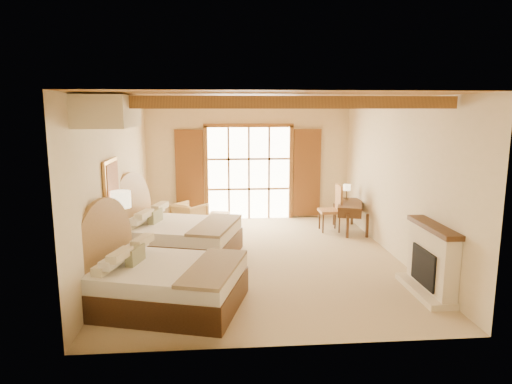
{
  "coord_description": "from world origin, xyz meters",
  "views": [
    {
      "loc": [
        -0.83,
        -8.83,
        2.99
      ],
      "look_at": [
        -0.08,
        0.2,
        1.33
      ],
      "focal_mm": 32.0,
      "sensor_mm": 36.0,
      "label": 1
    }
  ],
  "objects": [
    {
      "name": "painting",
      "position": [
        -2.7,
        -0.75,
        1.75
      ],
      "size": [
        0.06,
        0.95,
        0.75
      ],
      "color": "tan",
      "rests_on": "wall_left"
    },
    {
      "name": "floor",
      "position": [
        0.0,
        0.0,
        0.0
      ],
      "size": [
        7.0,
        7.0,
        0.0
      ],
      "primitive_type": "plane",
      "color": "#CBB48B",
      "rests_on": "ground"
    },
    {
      "name": "desk_lamp",
      "position": [
        2.43,
        2.39,
        1.0
      ],
      "size": [
        0.19,
        0.19,
        0.38
      ],
      "color": "#382B1A",
      "rests_on": "desk"
    },
    {
      "name": "desk_chair",
      "position": [
        1.92,
        1.96,
        0.36
      ],
      "size": [
        0.51,
        0.51,
        1.15
      ],
      "rotation": [
        0.0,
        0.0,
        0.01
      ],
      "color": "#AE864C",
      "rests_on": "floor"
    },
    {
      "name": "wall_left",
      "position": [
        -2.75,
        0.0,
        1.6
      ],
      "size": [
        0.0,
        7.0,
        7.0
      ],
      "primitive_type": "plane",
      "rotation": [
        1.57,
        0.0,
        1.57
      ],
      "color": "beige",
      "rests_on": "ground"
    },
    {
      "name": "wall_right",
      "position": [
        2.75,
        0.0,
        1.6
      ],
      "size": [
        0.0,
        7.0,
        7.0
      ],
      "primitive_type": "plane",
      "rotation": [
        1.57,
        0.0,
        -1.57
      ],
      "color": "beige",
      "rests_on": "ground"
    },
    {
      "name": "ottoman",
      "position": [
        -0.83,
        2.61,
        0.18
      ],
      "size": [
        0.59,
        0.59,
        0.35
      ],
      "primitive_type": "cube",
      "rotation": [
        0.0,
        0.0,
        -0.23
      ],
      "color": "#A77C4C",
      "rests_on": "floor"
    },
    {
      "name": "wall_back",
      "position": [
        0.0,
        3.5,
        1.6
      ],
      "size": [
        5.5,
        0.0,
        5.5
      ],
      "primitive_type": "plane",
      "rotation": [
        1.57,
        0.0,
        0.0
      ],
      "color": "beige",
      "rests_on": "ground"
    },
    {
      "name": "bed_near",
      "position": [
        -1.79,
        -2.15,
        0.43
      ],
      "size": [
        2.61,
        2.18,
        1.44
      ],
      "rotation": [
        0.0,
        0.0,
        -0.28
      ],
      "color": "#4D311C",
      "rests_on": "floor"
    },
    {
      "name": "ceiling",
      "position": [
        0.0,
        0.0,
        3.2
      ],
      "size": [
        7.0,
        7.0,
        0.0
      ],
      "primitive_type": "plane",
      "rotation": [
        3.14,
        0.0,
        0.0
      ],
      "color": "#B57A38",
      "rests_on": "ground"
    },
    {
      "name": "fireplace",
      "position": [
        2.6,
        -2.0,
        0.51
      ],
      "size": [
        0.46,
        1.4,
        1.16
      ],
      "color": "beige",
      "rests_on": "ground"
    },
    {
      "name": "armchair",
      "position": [
        -1.58,
        2.42,
        0.33
      ],
      "size": [
        1.02,
        1.02,
        0.67
      ],
      "primitive_type": "imported",
      "rotation": [
        0.0,
        0.0,
        -3.82
      ],
      "color": "tan",
      "rests_on": "floor"
    },
    {
      "name": "french_doors",
      "position": [
        0.0,
        3.44,
        1.25
      ],
      "size": [
        3.95,
        0.08,
        2.6
      ],
      "color": "white",
      "rests_on": "ground"
    },
    {
      "name": "canopy_valance",
      "position": [
        -2.4,
        -2.0,
        2.95
      ],
      "size": [
        0.7,
        1.4,
        0.45
      ],
      "primitive_type": "cube",
      "color": "beige",
      "rests_on": "ceiling"
    },
    {
      "name": "desk",
      "position": [
        2.41,
        1.93,
        0.38
      ],
      "size": [
        0.94,
        1.43,
        0.71
      ],
      "rotation": [
        0.0,
        0.0,
        -0.31
      ],
      "color": "#4D311C",
      "rests_on": "floor"
    },
    {
      "name": "bed_far",
      "position": [
        -1.8,
        0.31,
        0.45
      ],
      "size": [
        2.71,
        2.27,
        1.49
      ],
      "rotation": [
        0.0,
        0.0,
        -0.29
      ],
      "color": "#4D311C",
      "rests_on": "floor"
    },
    {
      "name": "nightstand",
      "position": [
        -2.42,
        -1.17,
        0.27
      ],
      "size": [
        0.55,
        0.55,
        0.54
      ],
      "primitive_type": "cube",
      "rotation": [
        0.0,
        0.0,
        -0.26
      ],
      "color": "#4D311C",
      "rests_on": "floor"
    },
    {
      "name": "ceiling_beams",
      "position": [
        0.0,
        0.0,
        3.08
      ],
      "size": [
        5.39,
        4.6,
        0.18
      ],
      "primitive_type": null,
      "color": "#9C652A",
      "rests_on": "ceiling"
    },
    {
      "name": "floor_lamp",
      "position": [
        -2.5,
        -1.02,
        1.36
      ],
      "size": [
        0.34,
        0.34,
        1.6
      ],
      "color": "#382B1A",
      "rests_on": "floor"
    }
  ]
}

